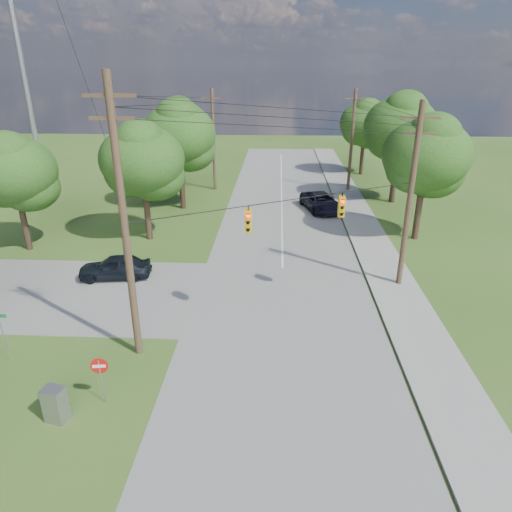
# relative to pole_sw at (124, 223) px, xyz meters

# --- Properties ---
(ground) EXTENTS (140.00, 140.00, 0.00)m
(ground) POSITION_rel_pole_sw_xyz_m (4.60, -0.40, -6.23)
(ground) COLOR #35521B
(ground) RESTS_ON ground
(main_road) EXTENTS (10.00, 100.00, 0.03)m
(main_road) POSITION_rel_pole_sw_xyz_m (6.60, 4.60, -6.21)
(main_road) COLOR gray
(main_road) RESTS_ON ground
(sidewalk_east) EXTENTS (2.60, 100.00, 0.12)m
(sidewalk_east) POSITION_rel_pole_sw_xyz_m (13.30, 4.60, -6.17)
(sidewalk_east) COLOR gray
(sidewalk_east) RESTS_ON ground
(pole_sw) EXTENTS (2.00, 0.32, 12.00)m
(pole_sw) POSITION_rel_pole_sw_xyz_m (0.00, 0.00, 0.00)
(pole_sw) COLOR brown
(pole_sw) RESTS_ON ground
(pole_ne) EXTENTS (2.00, 0.32, 10.50)m
(pole_ne) POSITION_rel_pole_sw_xyz_m (13.50, 7.60, -0.76)
(pole_ne) COLOR brown
(pole_ne) RESTS_ON ground
(pole_north_e) EXTENTS (2.00, 0.32, 10.00)m
(pole_north_e) POSITION_rel_pole_sw_xyz_m (13.50, 29.60, -1.10)
(pole_north_e) COLOR brown
(pole_north_e) RESTS_ON ground
(pole_north_w) EXTENTS (2.00, 0.32, 10.00)m
(pole_north_w) POSITION_rel_pole_sw_xyz_m (-0.40, 29.60, -1.10)
(pole_north_w) COLOR brown
(pole_north_w) RESTS_ON ground
(power_lines) EXTENTS (13.93, 29.62, 4.93)m
(power_lines) POSITION_rel_pole_sw_xyz_m (6.10, 11.14, 2.93)
(power_lines) COLOR black
(power_lines) RESTS_ON ground
(traffic_signals) EXTENTS (4.91, 3.27, 1.05)m
(traffic_signals) POSITION_rel_pole_sw_xyz_m (7.15, 4.03, -0.73)
(traffic_signals) COLOR #E5B40D
(traffic_signals) RESTS_ON ground
(tree_w_near) EXTENTS (6.00, 6.00, 8.40)m
(tree_w_near) POSITION_rel_pole_sw_xyz_m (-3.40, 14.60, -0.30)
(tree_w_near) COLOR #412D20
(tree_w_near) RESTS_ON ground
(tree_w_mid) EXTENTS (6.40, 6.40, 9.22)m
(tree_w_mid) POSITION_rel_pole_sw_xyz_m (-2.40, 22.60, 0.35)
(tree_w_mid) COLOR #412D20
(tree_w_mid) RESTS_ON ground
(tree_w_far) EXTENTS (6.00, 6.00, 8.73)m
(tree_w_far) POSITION_rel_pole_sw_xyz_m (-4.40, 32.60, 0.02)
(tree_w_far) COLOR #412D20
(tree_w_far) RESTS_ON ground
(tree_e_near) EXTENTS (6.20, 6.20, 8.81)m
(tree_e_near) POSITION_rel_pole_sw_xyz_m (16.60, 15.60, 0.02)
(tree_e_near) COLOR #412D20
(tree_e_near) RESTS_ON ground
(tree_e_mid) EXTENTS (6.60, 6.60, 9.64)m
(tree_e_mid) POSITION_rel_pole_sw_xyz_m (17.10, 25.60, 0.68)
(tree_e_mid) COLOR #412D20
(tree_e_mid) RESTS_ON ground
(tree_e_far) EXTENTS (5.80, 5.80, 8.32)m
(tree_e_far) POSITION_rel_pole_sw_xyz_m (16.10, 37.60, -0.31)
(tree_e_far) COLOR #412D20
(tree_e_far) RESTS_ON ground
(tree_cross_n) EXTENTS (5.60, 5.60, 7.91)m
(tree_cross_n) POSITION_rel_pole_sw_xyz_m (-11.40, 12.10, -0.63)
(tree_cross_n) COLOR #412D20
(tree_cross_n) RESTS_ON ground
(car_cross_dark) EXTENTS (4.46, 2.22, 1.46)m
(car_cross_dark) POSITION_rel_pole_sw_xyz_m (-3.63, 7.64, -5.47)
(car_cross_dark) COLOR black
(car_cross_dark) RESTS_ON cross_road
(car_main_north) EXTENTS (3.96, 6.04, 1.54)m
(car_main_north) POSITION_rel_pole_sw_xyz_m (10.10, 22.40, -5.43)
(car_main_north) COLOR black
(car_main_north) RESTS_ON main_road
(control_cabinet) EXTENTS (0.91, 0.75, 1.42)m
(control_cabinet) POSITION_rel_pole_sw_xyz_m (-1.76, -4.40, -5.52)
(control_cabinet) COLOR gray
(control_cabinet) RESTS_ON ground
(do_not_enter_sign) EXTENTS (0.67, 0.13, 2.02)m
(do_not_enter_sign) POSITION_rel_pole_sw_xyz_m (-0.40, -3.35, -4.73)
(do_not_enter_sign) COLOR gray
(do_not_enter_sign) RESTS_ON ground
(street_name_sign) EXTENTS (0.70, 0.06, 2.32)m
(street_name_sign) POSITION_rel_pole_sw_xyz_m (-5.65, -0.82, -4.72)
(street_name_sign) COLOR gray
(street_name_sign) RESTS_ON ground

